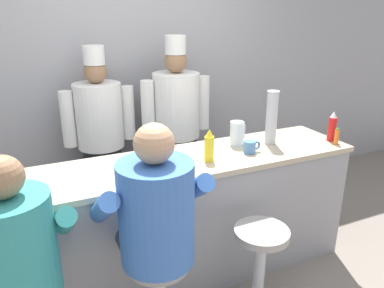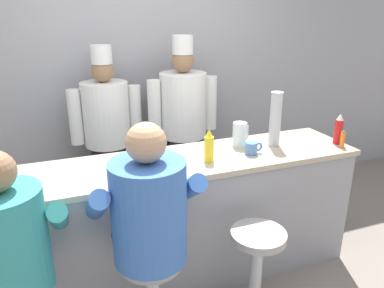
# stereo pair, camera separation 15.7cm
# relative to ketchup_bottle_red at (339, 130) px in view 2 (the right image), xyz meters

# --- Properties ---
(wall_back) EXTENTS (10.00, 0.06, 2.70)m
(wall_back) POSITION_rel_ketchup_bottle_red_xyz_m (-1.28, 1.46, 0.26)
(wall_back) COLOR #99999E
(wall_back) RESTS_ON ground_plane
(diner_counter) EXTENTS (2.68, 0.62, 0.97)m
(diner_counter) POSITION_rel_ketchup_bottle_red_xyz_m (-1.28, 0.12, -0.60)
(diner_counter) COLOR gray
(diner_counter) RESTS_ON ground_plane
(ketchup_bottle_red) EXTENTS (0.06, 0.06, 0.25)m
(ketchup_bottle_red) POSITION_rel_ketchup_bottle_red_xyz_m (0.00, 0.00, 0.00)
(ketchup_bottle_red) COLOR red
(ketchup_bottle_red) RESTS_ON diner_counter
(mustard_bottle_yellow) EXTENTS (0.07, 0.07, 0.24)m
(mustard_bottle_yellow) POSITION_rel_ketchup_bottle_red_xyz_m (-1.10, 0.02, -0.00)
(mustard_bottle_yellow) COLOR yellow
(mustard_bottle_yellow) RESTS_ON diner_counter
(hot_sauce_bottle_orange) EXTENTS (0.03, 0.03, 0.13)m
(hot_sauce_bottle_orange) POSITION_rel_ketchup_bottle_red_xyz_m (-0.03, -0.09, -0.05)
(hot_sauce_bottle_orange) COLOR orange
(hot_sauce_bottle_orange) RESTS_ON diner_counter
(water_pitcher_clear) EXTENTS (0.13, 0.11, 0.19)m
(water_pitcher_clear) POSITION_rel_ketchup_bottle_red_xyz_m (-0.75, 0.23, -0.02)
(water_pitcher_clear) COLOR silver
(water_pitcher_clear) RESTS_ON diner_counter
(breakfast_plate) EXTENTS (0.24, 0.24, 0.05)m
(breakfast_plate) POSITION_rel_ketchup_bottle_red_xyz_m (-2.41, 0.14, -0.10)
(breakfast_plate) COLOR white
(breakfast_plate) RESTS_ON diner_counter
(coffee_mug_tan) EXTENTS (0.12, 0.08, 0.08)m
(coffee_mug_tan) POSITION_rel_ketchup_bottle_red_xyz_m (-1.58, 0.17, -0.07)
(coffee_mug_tan) COLOR beige
(coffee_mug_tan) RESTS_ON diner_counter
(coffee_mug_blue) EXTENTS (0.14, 0.09, 0.09)m
(coffee_mug_blue) POSITION_rel_ketchup_bottle_red_xyz_m (-0.75, 0.04, -0.07)
(coffee_mug_blue) COLOR #4C7AB2
(coffee_mug_blue) RESTS_ON diner_counter
(cup_stack_steel) EXTENTS (0.09, 0.09, 0.42)m
(cup_stack_steel) POSITION_rel_ketchup_bottle_red_xyz_m (-0.49, 0.15, 0.10)
(cup_stack_steel) COLOR #B7BABF
(cup_stack_steel) RESTS_ON diner_counter
(diner_seated_teal) EXTENTS (0.59, 0.58, 1.39)m
(diner_seated_teal) POSITION_rel_ketchup_bottle_red_xyz_m (-2.37, -0.42, -0.23)
(diner_seated_teal) COLOR #B2B5BA
(diner_seated_teal) RESTS_ON ground_plane
(diner_seated_blue) EXTENTS (0.63, 0.62, 1.45)m
(diner_seated_blue) POSITION_rel_ketchup_bottle_red_xyz_m (-1.66, -0.41, -0.20)
(diner_seated_blue) COLOR #B2B5BA
(diner_seated_blue) RESTS_ON ground_plane
(empty_stool_round) EXTENTS (0.36, 0.36, 0.64)m
(empty_stool_round) POSITION_rel_ketchup_bottle_red_xyz_m (-0.95, -0.45, -0.66)
(empty_stool_round) COLOR #B2B5BA
(empty_stool_round) RESTS_ON ground_plane
(cook_in_whites_near) EXTENTS (0.66, 0.42, 1.69)m
(cook_in_whites_near) POSITION_rel_ketchup_bottle_red_xyz_m (-1.63, 1.17, -0.16)
(cook_in_whites_near) COLOR #232328
(cook_in_whites_near) RESTS_ON ground_plane
(cook_in_whites_far) EXTENTS (0.69, 0.44, 1.77)m
(cook_in_whites_far) POSITION_rel_ketchup_bottle_red_xyz_m (-0.92, 1.07, -0.12)
(cook_in_whites_far) COLOR #232328
(cook_in_whites_far) RESTS_ON ground_plane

